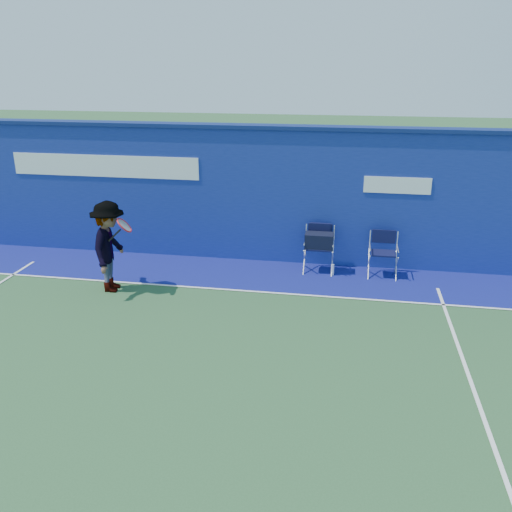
% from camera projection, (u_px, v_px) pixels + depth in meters
% --- Properties ---
extents(ground, '(80.00, 80.00, 0.00)m').
position_uv_depth(ground, '(163.00, 374.00, 8.09)').
color(ground, '#2B522D').
rests_on(ground, ground).
extents(stadium_wall, '(24.00, 0.50, 3.08)m').
position_uv_depth(stadium_wall, '(234.00, 192.00, 12.37)').
color(stadium_wall, navy).
rests_on(stadium_wall, ground).
extents(out_of_bounds_strip, '(24.00, 1.80, 0.01)m').
position_uv_depth(out_of_bounds_strip, '(224.00, 273.00, 11.88)').
color(out_of_bounds_strip, navy).
rests_on(out_of_bounds_strip, ground).
extents(court_lines, '(24.00, 12.00, 0.01)m').
position_uv_depth(court_lines, '(175.00, 353.00, 8.64)').
color(court_lines, white).
rests_on(court_lines, out_of_bounds_strip).
extents(directors_chair_left, '(0.61, 0.57, 1.03)m').
position_uv_depth(directors_chair_left, '(319.00, 252.00, 11.84)').
color(directors_chair_left, silver).
rests_on(directors_chair_left, ground).
extents(directors_chair_right, '(0.58, 0.52, 0.97)m').
position_uv_depth(directors_chair_right, '(382.00, 263.00, 11.63)').
color(directors_chair_right, silver).
rests_on(directors_chair_right, ground).
extents(water_bottle, '(0.07, 0.07, 0.25)m').
position_uv_depth(water_bottle, '(333.00, 270.00, 11.72)').
color(water_bottle, white).
rests_on(water_bottle, ground).
extents(tennis_player, '(0.98, 1.26, 1.84)m').
position_uv_depth(tennis_player, '(110.00, 247.00, 10.73)').
color(tennis_player, '#EA4738').
rests_on(tennis_player, ground).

